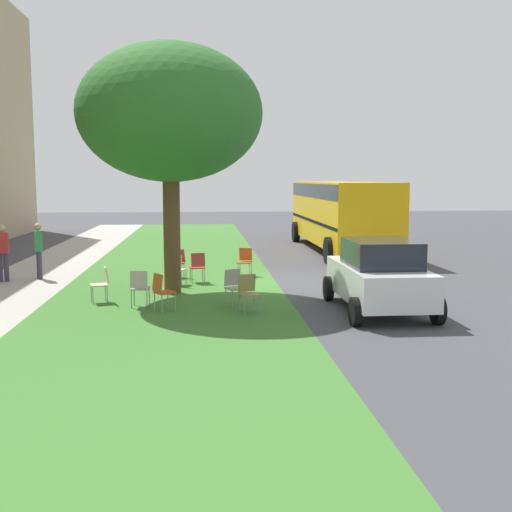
% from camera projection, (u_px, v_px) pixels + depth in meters
% --- Properties ---
extents(ground, '(80.00, 80.00, 0.00)m').
position_uv_depth(ground, '(283.00, 282.00, 18.46)').
color(ground, '#424247').
extents(grass_verge, '(48.00, 6.00, 0.01)m').
position_uv_depth(grass_verge, '(173.00, 284.00, 18.18)').
color(grass_verge, '#3D752D').
rests_on(grass_verge, ground).
extents(sidewalk_strip, '(48.00, 2.80, 0.01)m').
position_uv_depth(sidewalk_strip, '(16.00, 286.00, 17.80)').
color(sidewalk_strip, '#ADA89E').
rests_on(sidewalk_strip, ground).
extents(street_tree, '(4.76, 4.76, 6.44)m').
position_uv_depth(street_tree, '(170.00, 114.00, 16.14)').
color(street_tree, brown).
rests_on(street_tree, ground).
extents(chair_0, '(0.59, 0.59, 0.88)m').
position_uv_depth(chair_0, '(178.00, 261.00, 19.29)').
color(chair_0, '#B7332D').
rests_on(chair_0, ground).
extents(chair_1, '(0.56, 0.55, 0.88)m').
position_uv_depth(chair_1, '(234.00, 285.00, 14.93)').
color(chair_1, '#ADA393').
rests_on(chair_1, ground).
extents(chair_2, '(0.46, 0.45, 0.88)m').
position_uv_depth(chair_2, '(140.00, 286.00, 14.79)').
color(chair_2, '#ADA393').
rests_on(chair_2, ground).
extents(chair_3, '(0.51, 0.52, 0.88)m').
position_uv_depth(chair_3, '(102.00, 282.00, 15.37)').
color(chair_3, beige).
rests_on(chair_3, ground).
extents(chair_4, '(0.52, 0.52, 0.88)m').
position_uv_depth(chair_4, '(249.00, 291.00, 14.13)').
color(chair_4, olive).
rests_on(chair_4, ground).
extents(chair_5, '(0.49, 0.48, 0.88)m').
position_uv_depth(chair_5, '(198.00, 265.00, 18.32)').
color(chair_5, '#B7332D').
rests_on(chair_5, ground).
extents(chair_6, '(0.51, 0.50, 0.88)m').
position_uv_depth(chair_6, '(245.00, 259.00, 19.59)').
color(chair_6, '#C64C1E').
rests_on(chair_6, ground).
extents(chair_7, '(0.54, 0.54, 0.88)m').
position_uv_depth(chair_7, '(177.00, 267.00, 17.87)').
color(chair_7, beige).
rests_on(chair_7, ground).
extents(chair_8, '(0.57, 0.57, 0.88)m').
position_uv_depth(chair_8, '(162.00, 289.00, 14.30)').
color(chair_8, '#C64C1E').
rests_on(chair_8, ground).
extents(parked_car, '(3.70, 1.92, 1.65)m').
position_uv_depth(parked_car, '(379.00, 275.00, 14.30)').
color(parked_car, silver).
rests_on(parked_car, ground).
extents(school_bus, '(10.40, 2.80, 2.88)m').
position_uv_depth(school_bus, '(340.00, 209.00, 26.36)').
color(school_bus, yellow).
rests_on(school_bus, ground).
extents(pedestrian_0, '(0.41, 0.31, 1.69)m').
position_uv_depth(pedestrian_0, '(39.00, 249.00, 18.95)').
color(pedestrian_0, '#3F3851').
rests_on(pedestrian_0, ground).
extents(pedestrian_1, '(0.25, 0.39, 1.69)m').
position_uv_depth(pedestrian_1, '(2.00, 251.00, 18.44)').
color(pedestrian_1, '#3F3851').
rests_on(pedestrian_1, ground).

